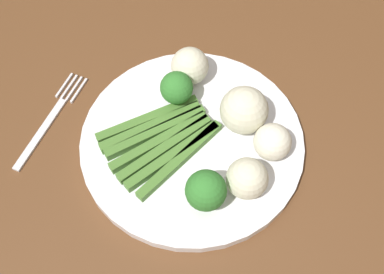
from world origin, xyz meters
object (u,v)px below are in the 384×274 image
at_px(plate, 192,142).
at_px(broccoli_right, 177,88).
at_px(broccoli_near_center, 206,191).
at_px(fork, 51,119).
at_px(asparagus_bundle, 161,140).
at_px(dining_table, 181,181).
at_px(cauliflower_front, 272,142).
at_px(cauliflower_back_right, 244,110).
at_px(cauliflower_outer_edge, 247,179).
at_px(cauliflower_back, 190,66).

distance_m(plate, broccoli_right, 0.07).
distance_m(broccoli_near_center, fork, 0.25).
bearing_deg(asparagus_bundle, broccoli_right, -140.20).
xyz_separation_m(asparagus_bundle, broccoli_near_center, (0.08, -0.06, 0.03)).
relative_size(dining_table, cauliflower_front, 28.08).
relative_size(broccoli_near_center, cauliflower_back_right, 0.96).
bearing_deg(plate, cauliflower_back_right, 38.49).
relative_size(dining_table, cauliflower_outer_edge, 26.32).
height_order(asparagus_bundle, broccoli_near_center, broccoli_near_center).
height_order(dining_table, broccoli_near_center, broccoli_near_center).
height_order(asparagus_bundle, fork, asparagus_bundle).
bearing_deg(broccoli_near_center, fork, 166.88).
xyz_separation_m(asparagus_bundle, cauliflower_back, (0.00, 0.11, 0.02)).
height_order(cauliflower_back_right, cauliflower_back, cauliflower_back_right).
bearing_deg(dining_table, cauliflower_back_right, 37.03).
xyz_separation_m(dining_table, fork, (-0.18, -0.02, 0.11)).
xyz_separation_m(dining_table, broccoli_near_center, (0.06, -0.07, 0.16)).
relative_size(broccoli_right, fork, 0.33).
relative_size(broccoli_near_center, cauliflower_outer_edge, 1.18).
bearing_deg(plate, broccoli_right, 127.28).
bearing_deg(cauliflower_front, cauliflower_back_right, 146.69).
relative_size(broccoli_right, cauliflower_back, 1.04).
bearing_deg(broccoli_near_center, dining_table, 129.01).
height_order(cauliflower_front, cauliflower_back, cauliflower_back).
height_order(cauliflower_back_right, fork, cauliflower_back_right).
xyz_separation_m(broccoli_near_center, cauliflower_back_right, (0.01, 0.12, -0.00)).
distance_m(plate, cauliflower_outer_edge, 0.10).
distance_m(broccoli_near_center, cauliflower_back_right, 0.12).
bearing_deg(cauliflower_back, cauliflower_front, -30.70).
bearing_deg(cauliflower_front, broccoli_near_center, -121.56).
bearing_deg(cauliflower_back_right, broccoli_near_center, -95.59).
bearing_deg(plate, cauliflower_outer_edge, -28.32).
relative_size(cauliflower_back, fork, 0.31).
bearing_deg(fork, broccoli_right, -60.80).
distance_m(dining_table, cauliflower_back_right, 0.18).
xyz_separation_m(asparagus_bundle, fork, (-0.16, -0.01, -0.02)).
bearing_deg(broccoli_near_center, cauliflower_back_right, 84.41).
xyz_separation_m(cauliflower_back_right, fork, (-0.25, -0.07, -0.04)).
relative_size(plate, broccoli_right, 5.43).
xyz_separation_m(cauliflower_front, cauliflower_back, (-0.14, 0.08, 0.00)).
bearing_deg(broccoli_near_center, plate, 118.54).
relative_size(cauliflower_front, fork, 0.29).
bearing_deg(broccoli_right, cauliflower_front, -14.43).
xyz_separation_m(broccoli_near_center, cauliflower_front, (0.06, 0.09, -0.01)).
relative_size(cauliflower_outer_edge, cauliflower_back, 0.98).
distance_m(asparagus_bundle, fork, 0.16).
distance_m(asparagus_bundle, broccoli_right, 0.07).
distance_m(cauliflower_back_right, cauliflower_front, 0.05).
bearing_deg(cauliflower_back, broccoli_right, -94.40).
xyz_separation_m(broccoli_near_center, broccoli_right, (-0.08, 0.13, -0.00)).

